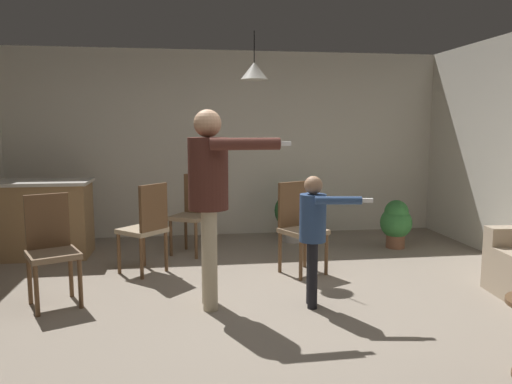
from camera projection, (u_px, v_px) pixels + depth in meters
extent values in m
plane|color=gray|center=(262.00, 310.00, 4.35)|extent=(7.68, 7.68, 0.00)
cube|color=silver|center=(229.00, 144.00, 7.31)|extent=(6.40, 0.10, 2.70)
cylinder|color=brown|center=(495.00, 287.00, 4.90)|extent=(0.05, 0.05, 0.06)
cube|color=#99754C|center=(39.00, 221.00, 6.09)|extent=(1.20, 0.60, 0.91)
cube|color=beige|center=(37.00, 182.00, 6.03)|extent=(1.26, 0.66, 0.04)
cylinder|color=tan|center=(209.00, 256.00, 4.48)|extent=(0.13, 0.13, 0.89)
cylinder|color=tan|center=(210.00, 261.00, 4.30)|extent=(0.13, 0.13, 0.89)
cylinder|color=#4C261E|center=(208.00, 174.00, 4.29)|extent=(0.35, 0.35, 0.63)
sphere|color=tan|center=(208.00, 123.00, 4.23)|extent=(0.24, 0.24, 0.24)
cylinder|color=#4C261E|center=(207.00, 175.00, 4.49)|extent=(0.10, 0.10, 0.59)
cylinder|color=#4C261E|center=(245.00, 144.00, 4.10)|extent=(0.59, 0.12, 0.10)
cube|color=white|center=(283.00, 144.00, 4.15)|extent=(0.13, 0.04, 0.04)
cylinder|color=black|center=(311.00, 272.00, 4.48)|extent=(0.09, 0.09, 0.60)
cylinder|color=black|center=(313.00, 276.00, 4.36)|extent=(0.09, 0.09, 0.60)
cylinder|color=navy|center=(313.00, 218.00, 4.35)|extent=(0.24, 0.24, 0.42)
sphere|color=#9E7556|center=(313.00, 185.00, 4.31)|extent=(0.16, 0.16, 0.16)
cylinder|color=navy|center=(311.00, 217.00, 4.49)|extent=(0.07, 0.07, 0.40)
cylinder|color=navy|center=(338.00, 200.00, 4.19)|extent=(0.40, 0.13, 0.07)
cube|color=white|center=(365.00, 200.00, 4.19)|extent=(0.13, 0.06, 0.04)
cylinder|color=brown|center=(305.00, 248.00, 5.66)|extent=(0.04, 0.04, 0.45)
cylinder|color=brown|center=(280.00, 252.00, 5.45)|extent=(0.04, 0.04, 0.45)
cylinder|color=brown|center=(326.00, 255.00, 5.36)|extent=(0.04, 0.04, 0.45)
cylinder|color=brown|center=(301.00, 260.00, 5.16)|extent=(0.04, 0.04, 0.45)
cube|color=#997F60|center=(303.00, 231.00, 5.38)|extent=(0.56, 0.56, 0.05)
cube|color=brown|center=(293.00, 204.00, 5.49)|extent=(0.36, 0.20, 0.50)
cylinder|color=brown|center=(142.00, 259.00, 5.20)|extent=(0.04, 0.04, 0.45)
cylinder|color=brown|center=(166.00, 252.00, 5.50)|extent=(0.04, 0.04, 0.45)
cylinder|color=brown|center=(119.00, 254.00, 5.41)|extent=(0.04, 0.04, 0.45)
cylinder|color=brown|center=(144.00, 247.00, 5.70)|extent=(0.04, 0.04, 0.45)
cube|color=tan|center=(142.00, 230.00, 5.42)|extent=(0.59, 0.59, 0.05)
cube|color=brown|center=(153.00, 207.00, 5.27)|extent=(0.29, 0.30, 0.50)
cylinder|color=brown|center=(71.00, 274.00, 4.67)|extent=(0.04, 0.04, 0.45)
cylinder|color=brown|center=(30.00, 280.00, 4.48)|extent=(0.04, 0.04, 0.45)
cylinder|color=brown|center=(80.00, 284.00, 4.37)|extent=(0.04, 0.04, 0.45)
cylinder|color=brown|center=(37.00, 291.00, 4.18)|extent=(0.04, 0.04, 0.45)
cube|color=#7F664C|center=(53.00, 255.00, 4.39)|extent=(0.56, 0.56, 0.05)
cube|color=brown|center=(47.00, 221.00, 4.51)|extent=(0.36, 0.19, 0.50)
cylinder|color=brown|center=(210.00, 235.00, 6.34)|extent=(0.04, 0.04, 0.45)
cylinder|color=brown|center=(186.00, 233.00, 6.48)|extent=(0.04, 0.04, 0.45)
cylinder|color=brown|center=(196.00, 241.00, 6.01)|extent=(0.04, 0.04, 0.45)
cylinder|color=brown|center=(171.00, 238.00, 6.15)|extent=(0.04, 0.04, 0.45)
cube|color=#997F60|center=(190.00, 217.00, 6.21)|extent=(0.58, 0.58, 0.05)
cube|color=brown|center=(198.00, 194.00, 6.35)|extent=(0.34, 0.23, 0.50)
cylinder|color=#B7B2AD|center=(293.00, 233.00, 6.95)|extent=(0.31, 0.31, 0.25)
sphere|color=#235B2D|center=(294.00, 211.00, 6.91)|extent=(0.54, 0.54, 0.54)
sphere|color=#235B2D|center=(294.00, 198.00, 6.89)|extent=(0.40, 0.40, 0.40)
cylinder|color=brown|center=(395.00, 241.00, 6.58)|extent=(0.24, 0.24, 0.19)
sphere|color=#387F3D|center=(396.00, 223.00, 6.55)|extent=(0.42, 0.42, 0.42)
sphere|color=#387F3D|center=(396.00, 212.00, 6.53)|extent=(0.31, 0.31, 0.31)
cone|color=silver|center=(254.00, 71.00, 5.71)|extent=(0.32, 0.32, 0.20)
cylinder|color=black|center=(254.00, 47.00, 5.68)|extent=(0.01, 0.01, 0.36)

